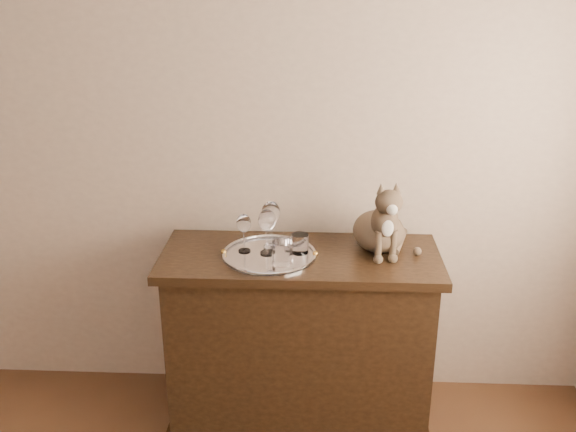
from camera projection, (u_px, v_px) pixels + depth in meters
The scene contains 9 objects.
wall_back at pixel (170, 122), 2.88m from camera, with size 4.00×0.10×2.70m, color tan.
sideboard at pixel (300, 340), 2.90m from camera, with size 1.20×0.50×0.85m, color black, non-canonical shape.
tray at pixel (269, 256), 2.72m from camera, with size 0.40×0.40×0.01m, color silver.
wine_glass_a at pixel (244, 233), 2.73m from camera, with size 0.06×0.06×0.17m, color white, non-canonical shape.
wine_glass_b at pixel (271, 225), 2.76m from camera, with size 0.08×0.08×0.21m, color silver, non-canonical shape.
wine_glass_d at pixel (267, 232), 2.70m from camera, with size 0.08×0.08×0.20m, color silver, non-canonical shape.
tumbler_a at pixel (282, 253), 2.62m from camera, with size 0.09×0.09×0.10m, color silver.
tumbler_c at pixel (300, 244), 2.73m from camera, with size 0.07×0.07×0.08m, color white.
cat at pixel (380, 213), 2.73m from camera, with size 0.34×0.32×0.34m, color #49392B, non-canonical shape.
Camera 1 is at (0.67, -0.56, 1.99)m, focal length 40.00 mm.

